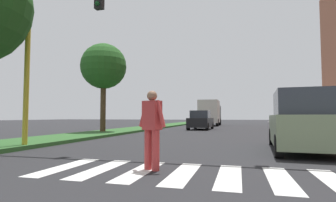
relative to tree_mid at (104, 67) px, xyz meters
name	(u,v)px	position (x,y,z in m)	size (l,w,h in m)	color
ground_plane	(233,127)	(8.15, 12.55, -4.50)	(140.00, 140.00, 0.00)	#262628
crosswalk	(206,175)	(8.15, -10.80, -4.49)	(6.75, 2.20, 0.01)	silver
median_strip	(156,127)	(0.35, 10.55, -4.42)	(2.96, 64.00, 0.15)	#2D5B28
tree_mid	(104,67)	(0.00, 0.00, 0.00)	(3.06, 3.06, 5.92)	#4C3823
sidewalk_right	(323,128)	(16.03, 10.55, -4.42)	(3.00, 64.00, 0.15)	#9E9991
traffic_light_gantry	(99,18)	(4.36, -8.31, -0.11)	(9.51, 0.30, 6.00)	gold
pedestrian_performer	(152,126)	(6.99, -10.63, -3.56)	(0.72, 0.39, 1.69)	#B23333
suv_crossing	(303,123)	(10.83, -6.46, -3.57)	(2.24, 4.72, 1.97)	gray
sedan_midblock	(201,121)	(5.54, 7.30, -3.73)	(1.92, 4.12, 1.65)	black
truck_box_delivery	(210,113)	(5.28, 17.56, -2.86)	(2.40, 6.20, 3.10)	black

